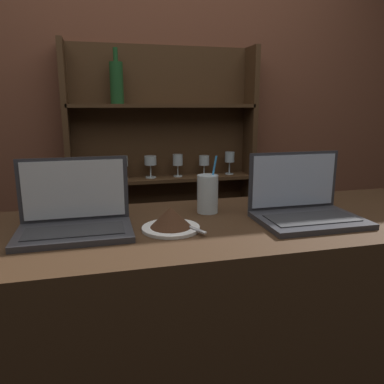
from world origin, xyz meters
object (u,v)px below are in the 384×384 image
Objects in this scene: laptop_near at (75,216)px; laptop_far at (304,206)px; cake_plate at (171,220)px; water_glass at (208,194)px.

laptop_near is 0.75m from laptop_far.
cake_plate is 0.90× the size of water_glass.
water_glass is (-0.29, 0.16, 0.02)m from laptop_far.
laptop_far is 0.46m from cake_plate.
laptop_far is at bearing -29.23° from water_glass.
laptop_near is 1.64× the size of water_glass.
water_glass is at bearing 150.77° from laptop_far.
laptop_near is 0.29m from cake_plate.
cake_plate is at bearing 179.70° from laptop_far.
cake_plate is (-0.46, 0.00, -0.01)m from laptop_far.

